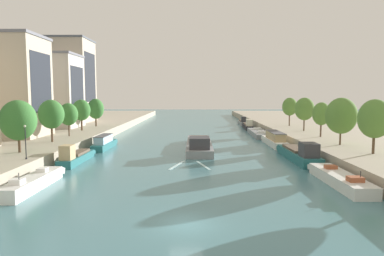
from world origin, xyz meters
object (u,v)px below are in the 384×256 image
(moored_boat_right_far, at_px, (259,133))
(tree_right_past_mid, at_px, (321,114))
(moored_boat_right_lone, at_px, (242,122))
(tree_left_past_mid, at_px, (68,114))
(tree_left_end_of_row, at_px, (18,120))
(tree_left_nearest, at_px, (81,110))
(moored_boat_right_downstream, at_px, (275,139))
(moored_boat_right_upstream, at_px, (339,179))
(moored_boat_right_near, at_px, (299,154))
(moored_boat_left_upstream, at_px, (34,182))
(tree_right_nearest, at_px, (341,116))
(barge_midriver, at_px, (199,144))
(lamppost_left_bank, at_px, (25,140))
(moored_boat_right_end, at_px, (248,126))
(tree_right_distant, at_px, (375,119))
(moored_boat_left_lone, at_px, (104,143))
(tree_right_second, at_px, (304,109))
(tree_right_by_lamp, at_px, (290,107))
(tree_left_by_lamp, at_px, (96,109))
(moored_boat_left_far, at_px, (76,157))
(tree_left_second, at_px, (51,114))

(moored_boat_right_far, bearing_deg, tree_right_past_mid, -67.17)
(moored_boat_right_lone, xyz_separation_m, tree_left_past_mid, (-38.45, -46.83, 5.16))
(tree_left_end_of_row, relative_size, tree_left_nearest, 1.06)
(tree_right_past_mid, bearing_deg, moored_boat_right_downstream, 161.94)
(moored_boat_right_upstream, xyz_separation_m, moored_boat_right_near, (-0.29, 13.60, 0.34))
(moored_boat_left_upstream, relative_size, tree_right_nearest, 1.58)
(tree_left_end_of_row, bearing_deg, moored_boat_right_far, 43.29)
(moored_boat_left_upstream, relative_size, moored_boat_right_upstream, 0.89)
(barge_midriver, height_order, moored_boat_right_far, barge_midriver)
(tree_right_past_mid, relative_size, lamppost_left_bank, 1.53)
(moored_boat_right_end, relative_size, tree_right_distant, 1.73)
(moored_boat_left_lone, bearing_deg, tree_left_nearest, 122.59)
(moored_boat_right_upstream, xyz_separation_m, tree_left_nearest, (-39.89, 37.46, 5.64))
(moored_boat_right_near, xyz_separation_m, tree_right_second, (7.85, 23.19, 5.60))
(tree_left_end_of_row, relative_size, tree_right_by_lamp, 1.01)
(tree_right_second, bearing_deg, moored_boat_right_downstream, -135.58)
(barge_midriver, distance_m, moored_boat_right_far, 25.76)
(moored_boat_right_lone, bearing_deg, tree_left_by_lamp, -145.55)
(tree_left_past_mid, relative_size, tree_right_past_mid, 0.98)
(tree_left_past_mid, bearing_deg, moored_boat_left_upstream, -76.84)
(moored_boat_left_lone, distance_m, moored_boat_right_near, 33.38)
(moored_boat_left_lone, bearing_deg, tree_left_past_mid, 161.33)
(tree_left_by_lamp, distance_m, tree_right_distant, 61.24)
(moored_boat_right_upstream, distance_m, tree_left_end_of_row, 40.35)
(moored_boat_right_near, relative_size, tree_right_by_lamp, 2.11)
(tree_left_nearest, bearing_deg, tree_left_by_lamp, 88.13)
(moored_boat_left_lone, distance_m, tree_left_by_lamp, 24.29)
(moored_boat_right_far, distance_m, tree_right_distant, 38.29)
(moored_boat_right_end, distance_m, tree_left_end_of_row, 64.75)
(moored_boat_right_upstream, height_order, tree_left_nearest, tree_left_nearest)
(tree_left_past_mid, bearing_deg, moored_boat_left_far, -67.29)
(moored_boat_left_far, height_order, moored_boat_right_downstream, moored_boat_left_far)
(moored_boat_right_downstream, height_order, tree_left_by_lamp, tree_left_by_lamp)
(moored_boat_right_far, relative_size, tree_right_distant, 2.40)
(moored_boat_left_upstream, bearing_deg, lamppost_left_bank, 120.89)
(moored_boat_left_far, bearing_deg, tree_left_second, 130.06)
(tree_right_second, height_order, lamppost_left_bank, tree_right_second)
(tree_left_second, bearing_deg, tree_left_end_of_row, -90.72)
(moored_boat_right_end, bearing_deg, tree_right_second, -71.10)
(tree_right_by_lamp, bearing_deg, tree_right_nearest, -91.55)
(barge_midriver, height_order, lamppost_left_bank, lamppost_left_bank)
(moored_boat_left_upstream, relative_size, tree_right_distant, 1.60)
(moored_boat_left_far, relative_size, moored_boat_right_end, 0.90)
(moored_boat_left_far, bearing_deg, moored_boat_right_end, 57.20)
(moored_boat_right_upstream, distance_m, moored_boat_right_near, 13.61)
(moored_boat_right_near, distance_m, tree_right_nearest, 9.28)
(moored_boat_right_far, bearing_deg, moored_boat_left_upstream, -123.84)
(moored_boat_right_far, height_order, moored_boat_right_lone, moored_boat_right_lone)
(moored_boat_right_downstream, bearing_deg, moored_boat_left_far, -151.54)
(moored_boat_right_near, bearing_deg, moored_boat_right_lone, 90.16)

